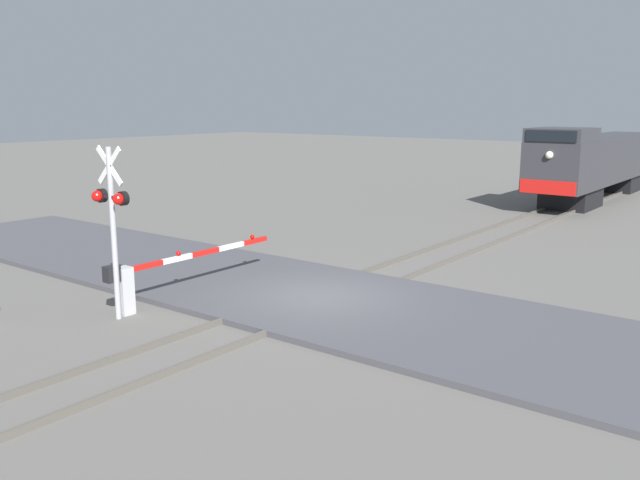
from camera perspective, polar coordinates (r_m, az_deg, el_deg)
ground_plane at (r=18.26m, az=-0.00°, el=-5.22°), size 160.00×160.00×0.00m
rail_track_left at (r=18.67m, az=-1.76°, el=-4.61°), size 0.08×80.00×0.15m
rail_track_right at (r=17.83m, az=1.83°, el=-5.39°), size 0.08×80.00×0.15m
road_surface at (r=18.24m, az=-0.00°, el=-4.99°), size 36.00×5.99×0.15m
locomotive at (r=40.70m, az=22.41°, el=6.19°), size 2.77×16.36×4.11m
crossing_signal at (r=16.95m, az=-17.26°, el=2.24°), size 1.18×0.33×4.27m
crossing_gate at (r=18.09m, az=-14.41°, el=-3.02°), size 0.36×5.85×1.33m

